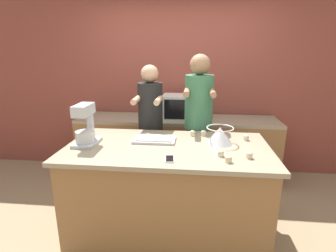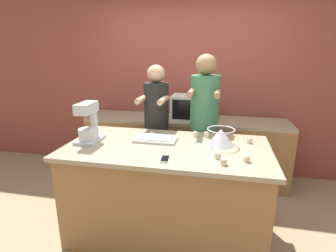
{
  "view_description": "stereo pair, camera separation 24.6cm",
  "coord_description": "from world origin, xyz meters",
  "px_view_note": "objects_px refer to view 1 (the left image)",
  "views": [
    {
      "loc": [
        0.24,
        -2.3,
        1.8
      ],
      "look_at": [
        0.0,
        0.05,
        1.12
      ],
      "focal_mm": 28.0,
      "sensor_mm": 36.0,
      "label": 1
    },
    {
      "loc": [
        0.49,
        -2.27,
        1.8
      ],
      "look_at": [
        0.0,
        0.05,
        1.12
      ],
      "focal_mm": 28.0,
      "sensor_mm": 36.0,
      "label": 2
    }
  ],
  "objects_px": {
    "baking_tray": "(154,139)",
    "cupcake_1": "(221,153)",
    "person_right": "(198,126)",
    "cupcake_3": "(228,159)",
    "cupcake_2": "(204,133)",
    "cupcake_4": "(193,133)",
    "mixing_bowl": "(220,135)",
    "cupcake_0": "(246,137)",
    "microwave_oven": "(182,107)",
    "person_left": "(151,130)",
    "stand_mixer": "(86,127)",
    "cell_phone": "(170,159)",
    "cupcake_5": "(249,155)"
  },
  "relations": [
    {
      "from": "mixing_bowl",
      "to": "cupcake_3",
      "type": "distance_m",
      "value": 0.45
    },
    {
      "from": "baking_tray",
      "to": "mixing_bowl",
      "type": "bearing_deg",
      "value": -0.07
    },
    {
      "from": "cupcake_1",
      "to": "cupcake_2",
      "type": "xyz_separation_m",
      "value": [
        -0.13,
        0.55,
        0.0
      ]
    },
    {
      "from": "cupcake_0",
      "to": "mixing_bowl",
      "type": "bearing_deg",
      "value": -156.04
    },
    {
      "from": "cupcake_2",
      "to": "cell_phone",
      "type": "bearing_deg",
      "value": -113.66
    },
    {
      "from": "microwave_oven",
      "to": "cupcake_3",
      "type": "bearing_deg",
      "value": -73.86
    },
    {
      "from": "cupcake_2",
      "to": "cupcake_4",
      "type": "distance_m",
      "value": 0.11
    },
    {
      "from": "baking_tray",
      "to": "cupcake_3",
      "type": "bearing_deg",
      "value": -33.87
    },
    {
      "from": "stand_mixer",
      "to": "cell_phone",
      "type": "xyz_separation_m",
      "value": [
        0.82,
        -0.29,
        -0.17
      ]
    },
    {
      "from": "cupcake_0",
      "to": "cupcake_1",
      "type": "distance_m",
      "value": 0.53
    },
    {
      "from": "microwave_oven",
      "to": "cupcake_4",
      "type": "bearing_deg",
      "value": -79.78
    },
    {
      "from": "cupcake_4",
      "to": "baking_tray",
      "type": "bearing_deg",
      "value": -151.16
    },
    {
      "from": "microwave_oven",
      "to": "mixing_bowl",
      "type": "bearing_deg",
      "value": -69.47
    },
    {
      "from": "microwave_oven",
      "to": "cupcake_2",
      "type": "relative_size",
      "value": 8.68
    },
    {
      "from": "person_right",
      "to": "cupcake_4",
      "type": "distance_m",
      "value": 0.37
    },
    {
      "from": "mixing_bowl",
      "to": "cupcake_0",
      "type": "height_order",
      "value": "mixing_bowl"
    },
    {
      "from": "cupcake_0",
      "to": "person_left",
      "type": "bearing_deg",
      "value": 156.81
    },
    {
      "from": "stand_mixer",
      "to": "baking_tray",
      "type": "xyz_separation_m",
      "value": [
        0.63,
        0.15,
        -0.15
      ]
    },
    {
      "from": "microwave_oven",
      "to": "cell_phone",
      "type": "relative_size",
      "value": 3.44
    },
    {
      "from": "baking_tray",
      "to": "cupcake_3",
      "type": "distance_m",
      "value": 0.8
    },
    {
      "from": "cell_phone",
      "to": "microwave_oven",
      "type": "bearing_deg",
      "value": 89.46
    },
    {
      "from": "person_left",
      "to": "cupcake_4",
      "type": "bearing_deg",
      "value": -35.19
    },
    {
      "from": "cell_phone",
      "to": "person_right",
      "type": "bearing_deg",
      "value": 76.61
    },
    {
      "from": "baking_tray",
      "to": "cell_phone",
      "type": "bearing_deg",
      "value": -66.23
    },
    {
      "from": "cupcake_0",
      "to": "cupcake_3",
      "type": "height_order",
      "value": "same"
    },
    {
      "from": "person_right",
      "to": "cupcake_2",
      "type": "bearing_deg",
      "value": -81.13
    },
    {
      "from": "mixing_bowl",
      "to": "stand_mixer",
      "type": "bearing_deg",
      "value": -173.17
    },
    {
      "from": "cupcake_5",
      "to": "mixing_bowl",
      "type": "bearing_deg",
      "value": 121.79
    },
    {
      "from": "microwave_oven",
      "to": "cell_phone",
      "type": "distance_m",
      "value": 1.58
    },
    {
      "from": "cell_phone",
      "to": "cupcake_4",
      "type": "distance_m",
      "value": 0.68
    },
    {
      "from": "person_right",
      "to": "mixing_bowl",
      "type": "height_order",
      "value": "person_right"
    },
    {
      "from": "cupcake_3",
      "to": "cupcake_4",
      "type": "relative_size",
      "value": 1.0
    },
    {
      "from": "stand_mixer",
      "to": "cupcake_1",
      "type": "xyz_separation_m",
      "value": [
        1.25,
        -0.17,
        -0.14
      ]
    },
    {
      "from": "mixing_bowl",
      "to": "cupcake_0",
      "type": "distance_m",
      "value": 0.3
    },
    {
      "from": "baking_tray",
      "to": "cupcake_0",
      "type": "relative_size",
      "value": 6.92
    },
    {
      "from": "stand_mixer",
      "to": "cupcake_2",
      "type": "xyz_separation_m",
      "value": [
        1.12,
        0.38,
        -0.14
      ]
    },
    {
      "from": "cupcake_0",
      "to": "cupcake_5",
      "type": "bearing_deg",
      "value": -97.16
    },
    {
      "from": "cupcake_4",
      "to": "cupcake_5",
      "type": "xyz_separation_m",
      "value": [
        0.47,
        -0.55,
        0.0
      ]
    },
    {
      "from": "baking_tray",
      "to": "cupcake_1",
      "type": "relative_size",
      "value": 6.92
    },
    {
      "from": "cell_phone",
      "to": "cupcake_4",
      "type": "bearing_deg",
      "value": 74.36
    },
    {
      "from": "person_right",
      "to": "cupcake_3",
      "type": "distance_m",
      "value": 1.04
    },
    {
      "from": "cupcake_0",
      "to": "cupcake_4",
      "type": "xyz_separation_m",
      "value": [
        -0.53,
        0.09,
        0.0
      ]
    },
    {
      "from": "microwave_oven",
      "to": "cupcake_3",
      "type": "height_order",
      "value": "microwave_oven"
    },
    {
      "from": "person_left",
      "to": "stand_mixer",
      "type": "distance_m",
      "value": 0.9
    },
    {
      "from": "cell_phone",
      "to": "cupcake_3",
      "type": "bearing_deg",
      "value": -0.68
    },
    {
      "from": "stand_mixer",
      "to": "cupcake_2",
      "type": "distance_m",
      "value": 1.19
    },
    {
      "from": "cupcake_1",
      "to": "cupcake_3",
      "type": "xyz_separation_m",
      "value": [
        0.05,
        -0.12,
        0.0
      ]
    },
    {
      "from": "stand_mixer",
      "to": "cupcake_1",
      "type": "relative_size",
      "value": 6.53
    },
    {
      "from": "person_right",
      "to": "cupcake_0",
      "type": "bearing_deg",
      "value": -43.41
    },
    {
      "from": "cell_phone",
      "to": "cupcake_4",
      "type": "xyz_separation_m",
      "value": [
        0.18,
        0.65,
        0.03
      ]
    }
  ]
}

